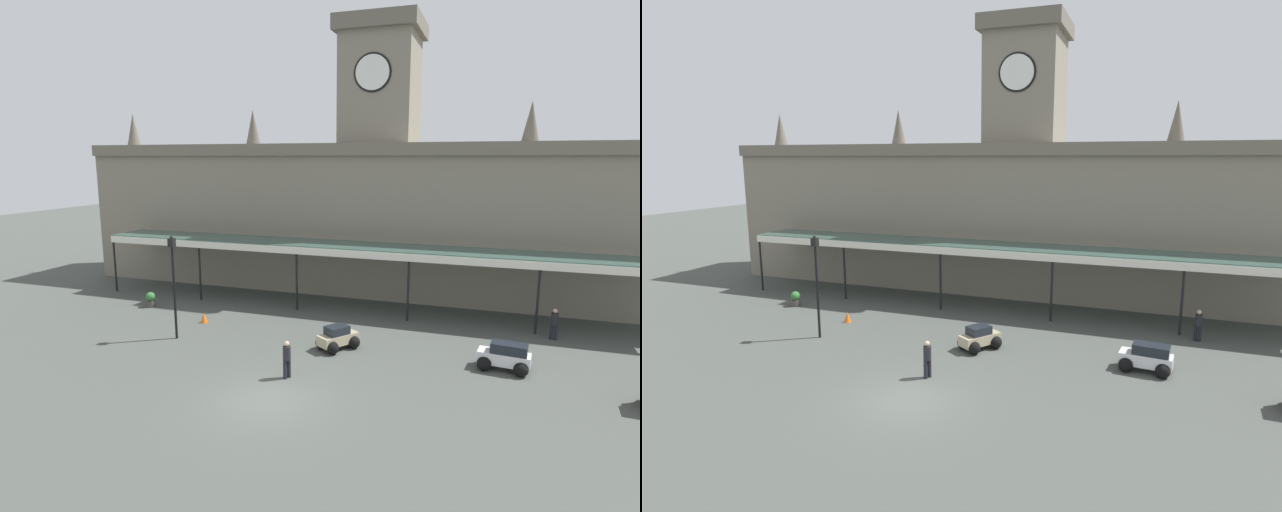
{
  "view_description": "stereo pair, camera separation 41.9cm",
  "coord_description": "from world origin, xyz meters",
  "views": [
    {
      "loc": [
        8.08,
        -16.95,
        9.36
      ],
      "look_at": [
        0.0,
        6.26,
        4.64
      ],
      "focal_mm": 28.74,
      "sensor_mm": 36.0,
      "label": 1
    },
    {
      "loc": [
        8.47,
        -16.81,
        9.36
      ],
      "look_at": [
        0.0,
        6.26,
        4.64
      ],
      "focal_mm": 28.74,
      "sensor_mm": 36.0,
      "label": 2
    }
  ],
  "objects": [
    {
      "name": "traffic_cone",
      "position": [
        -7.56,
        7.6,
        0.3
      ],
      "size": [
        0.4,
        0.4,
        0.6
      ],
      "primitive_type": "cone",
      "color": "orange",
      "rests_on": "ground"
    },
    {
      "name": "car_beige_sedan",
      "position": [
        0.95,
        6.2,
        0.5
      ],
      "size": [
        2.13,
        2.25,
        1.19
      ],
      "color": "tan",
      "rests_on": "ground"
    },
    {
      "name": "planter_by_canopy",
      "position": [
        -12.5,
        9.27,
        0.49
      ],
      "size": [
        0.6,
        0.6,
        0.96
      ],
      "color": "#47423D",
      "rests_on": "ground"
    },
    {
      "name": "pedestrian_near_entrance",
      "position": [
        -0.09,
        2.18,
        0.91
      ],
      "size": [
        0.34,
        0.37,
        1.67
      ],
      "color": "black",
      "rests_on": "ground"
    },
    {
      "name": "entrance_canopy",
      "position": [
        0.0,
        13.08,
        3.92
      ],
      "size": [
        34.82,
        3.26,
        4.07
      ],
      "color": "#38564C",
      "rests_on": "ground"
    },
    {
      "name": "station_building",
      "position": [
        0.0,
        18.88,
        5.75
      ],
      "size": [
        43.32,
        7.16,
        18.43
      ],
      "color": "gray",
      "rests_on": "ground"
    },
    {
      "name": "victorian_lamppost",
      "position": [
        -7.52,
        4.85,
        3.36
      ],
      "size": [
        0.3,
        0.3,
        5.48
      ],
      "color": "black",
      "rests_on": "ground"
    },
    {
      "name": "car_white_estate",
      "position": [
        8.79,
        6.17,
        0.56
      ],
      "size": [
        2.34,
        1.71,
        1.27
      ],
      "color": "silver",
      "rests_on": "ground"
    },
    {
      "name": "pedestrian_crossing_forecourt",
      "position": [
        11.23,
        11.16,
        0.91
      ],
      "size": [
        0.39,
        0.34,
        1.67
      ],
      "color": "black",
      "rests_on": "ground"
    },
    {
      "name": "ground_plane",
      "position": [
        0.0,
        0.0,
        0.0
      ],
      "size": [
        140.0,
        140.0,
        0.0
      ],
      "primitive_type": "plane",
      "color": "#454A45"
    }
  ]
}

